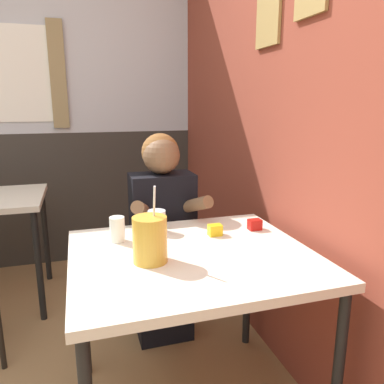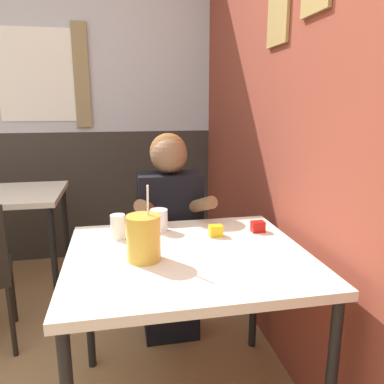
% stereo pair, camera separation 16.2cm
% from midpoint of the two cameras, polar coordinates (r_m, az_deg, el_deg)
% --- Properties ---
extents(brick_wall_right, '(0.08, 4.22, 2.70)m').
position_cam_midpoint_polar(brick_wall_right, '(2.31, 6.09, 13.73)').
color(brick_wall_right, brown).
rests_on(brick_wall_right, ground_plane).
extents(back_wall, '(5.28, 0.09, 2.70)m').
position_cam_midpoint_polar(back_wall, '(3.29, -22.46, 12.78)').
color(back_wall, silver).
rests_on(back_wall, ground_plane).
extents(main_table, '(0.95, 0.84, 0.75)m').
position_cam_midpoint_polar(main_table, '(1.55, -3.01, -11.64)').
color(main_table, beige).
rests_on(main_table, ground_plane).
extents(person_seated, '(0.42, 0.40, 1.18)m').
position_cam_midpoint_polar(person_seated, '(2.09, -6.69, -6.80)').
color(person_seated, black).
rests_on(person_seated, ground_plane).
extents(cocktail_pitcher, '(0.13, 0.13, 0.30)m').
position_cam_midpoint_polar(cocktail_pitcher, '(1.42, -9.71, -7.21)').
color(cocktail_pitcher, gold).
rests_on(cocktail_pitcher, main_table).
extents(glass_near_pitcher, '(0.08, 0.08, 0.10)m').
position_cam_midpoint_polar(glass_near_pitcher, '(1.75, -8.07, -4.49)').
color(glass_near_pitcher, silver).
rests_on(glass_near_pitcher, main_table).
extents(glass_center, '(0.07, 0.07, 0.11)m').
position_cam_midpoint_polar(glass_center, '(1.67, -14.09, -5.57)').
color(glass_center, silver).
rests_on(glass_center, main_table).
extents(condiment_ketchup, '(0.06, 0.04, 0.05)m').
position_cam_midpoint_polar(condiment_ketchup, '(1.79, 6.99, -4.98)').
color(condiment_ketchup, '#B7140F').
rests_on(condiment_ketchup, main_table).
extents(condiment_mustard, '(0.06, 0.04, 0.05)m').
position_cam_midpoint_polar(condiment_mustard, '(1.70, 0.80, -5.86)').
color(condiment_mustard, yellow).
rests_on(condiment_mustard, main_table).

